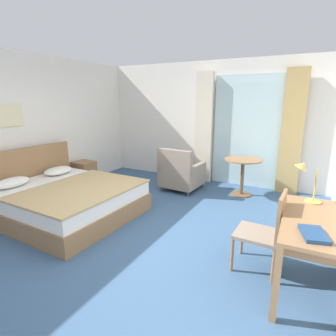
{
  "coord_description": "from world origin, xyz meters",
  "views": [
    {
      "loc": [
        2.08,
        -2.93,
        1.89
      ],
      "look_at": [
        0.28,
        0.48,
        0.91
      ],
      "focal_mm": 28.9,
      "sensor_mm": 36.0,
      "label": 1
    }
  ],
  "objects_px": {
    "bed": "(65,199)",
    "nightstand": "(84,174)",
    "framed_picture": "(11,115)",
    "round_cafe_table": "(243,168)",
    "armchair_by_window": "(181,174)",
    "closed_book": "(314,234)",
    "desk_chair": "(267,229)",
    "desk_lamp": "(305,174)",
    "writing_desk": "(314,228)"
  },
  "relations": [
    {
      "from": "bed",
      "to": "nightstand",
      "type": "bearing_deg",
      "value": 123.11
    },
    {
      "from": "bed",
      "to": "framed_picture",
      "type": "height_order",
      "value": "framed_picture"
    },
    {
      "from": "bed",
      "to": "round_cafe_table",
      "type": "relative_size",
      "value": 2.94
    },
    {
      "from": "nightstand",
      "to": "armchair_by_window",
      "type": "distance_m",
      "value": 2.16
    },
    {
      "from": "closed_book",
      "to": "armchair_by_window",
      "type": "distance_m",
      "value": 3.6
    },
    {
      "from": "bed",
      "to": "closed_book",
      "type": "height_order",
      "value": "bed"
    },
    {
      "from": "desk_chair",
      "to": "desk_lamp",
      "type": "bearing_deg",
      "value": 48.39
    },
    {
      "from": "closed_book",
      "to": "armchair_by_window",
      "type": "relative_size",
      "value": 0.33
    },
    {
      "from": "armchair_by_window",
      "to": "round_cafe_table",
      "type": "height_order",
      "value": "armchair_by_window"
    },
    {
      "from": "desk_chair",
      "to": "closed_book",
      "type": "height_order",
      "value": "desk_chair"
    },
    {
      "from": "closed_book",
      "to": "bed",
      "type": "bearing_deg",
      "value": 156.22
    },
    {
      "from": "bed",
      "to": "desk_chair",
      "type": "distance_m",
      "value": 3.2
    },
    {
      "from": "desk_lamp",
      "to": "armchair_by_window",
      "type": "bearing_deg",
      "value": 143.15
    },
    {
      "from": "desk_chair",
      "to": "closed_book",
      "type": "xyz_separation_m",
      "value": [
        0.43,
        -0.5,
        0.28
      ]
    },
    {
      "from": "desk_lamp",
      "to": "closed_book",
      "type": "distance_m",
      "value": 0.9
    },
    {
      "from": "writing_desk",
      "to": "desk_lamp",
      "type": "relative_size",
      "value": 2.61
    },
    {
      "from": "nightstand",
      "to": "desk_chair",
      "type": "distance_m",
      "value": 4.28
    },
    {
      "from": "desk_lamp",
      "to": "framed_picture",
      "type": "bearing_deg",
      "value": -176.05
    },
    {
      "from": "closed_book",
      "to": "desk_chair",
      "type": "bearing_deg",
      "value": 115.14
    },
    {
      "from": "desk_chair",
      "to": "framed_picture",
      "type": "relative_size",
      "value": 2.21
    },
    {
      "from": "nightstand",
      "to": "writing_desk",
      "type": "xyz_separation_m",
      "value": [
        4.5,
        -1.46,
        0.39
      ]
    },
    {
      "from": "closed_book",
      "to": "armchair_by_window",
      "type": "height_order",
      "value": "armchair_by_window"
    },
    {
      "from": "armchair_by_window",
      "to": "round_cafe_table",
      "type": "xyz_separation_m",
      "value": [
        1.22,
        0.29,
        0.21
      ]
    },
    {
      "from": "round_cafe_table",
      "to": "writing_desk",
      "type": "bearing_deg",
      "value": -63.35
    },
    {
      "from": "writing_desk",
      "to": "desk_lamp",
      "type": "xyz_separation_m",
      "value": [
        -0.14,
        0.45,
        0.42
      ]
    },
    {
      "from": "nightstand",
      "to": "framed_picture",
      "type": "xyz_separation_m",
      "value": [
        -0.28,
        -1.32,
        1.34
      ]
    },
    {
      "from": "closed_book",
      "to": "desk_lamp",
      "type": "bearing_deg",
      "value": 82.76
    },
    {
      "from": "bed",
      "to": "armchair_by_window",
      "type": "xyz_separation_m",
      "value": [
        1.16,
        2.07,
        0.07
      ]
    },
    {
      "from": "bed",
      "to": "closed_book",
      "type": "bearing_deg",
      "value": -8.17
    },
    {
      "from": "desk_chair",
      "to": "round_cafe_table",
      "type": "distance_m",
      "value": 2.53
    },
    {
      "from": "writing_desk",
      "to": "framed_picture",
      "type": "bearing_deg",
      "value": 178.4
    },
    {
      "from": "nightstand",
      "to": "framed_picture",
      "type": "height_order",
      "value": "framed_picture"
    },
    {
      "from": "writing_desk",
      "to": "desk_chair",
      "type": "bearing_deg",
      "value": 165.81
    },
    {
      "from": "writing_desk",
      "to": "desk_lamp",
      "type": "bearing_deg",
      "value": 106.71
    },
    {
      "from": "bed",
      "to": "desk_chair",
      "type": "relative_size",
      "value": 2.34
    },
    {
      "from": "armchair_by_window",
      "to": "round_cafe_table",
      "type": "relative_size",
      "value": 1.23
    },
    {
      "from": "bed",
      "to": "round_cafe_table",
      "type": "distance_m",
      "value": 3.37
    },
    {
      "from": "bed",
      "to": "closed_book",
      "type": "xyz_separation_m",
      "value": [
        3.62,
        -0.52,
        0.5
      ]
    },
    {
      "from": "armchair_by_window",
      "to": "framed_picture",
      "type": "relative_size",
      "value": 2.16
    },
    {
      "from": "desk_lamp",
      "to": "armchair_by_window",
      "type": "xyz_separation_m",
      "value": [
        -2.34,
        1.76,
        -0.73
      ]
    },
    {
      "from": "writing_desk",
      "to": "armchair_by_window",
      "type": "distance_m",
      "value": 3.34
    },
    {
      "from": "writing_desk",
      "to": "desk_chair",
      "type": "xyz_separation_m",
      "value": [
        -0.44,
        0.11,
        -0.16
      ]
    },
    {
      "from": "desk_lamp",
      "to": "framed_picture",
      "type": "height_order",
      "value": "framed_picture"
    },
    {
      "from": "writing_desk",
      "to": "closed_book",
      "type": "bearing_deg",
      "value": -91.93
    },
    {
      "from": "desk_chair",
      "to": "bed",
      "type": "bearing_deg",
      "value": 179.56
    },
    {
      "from": "desk_lamp",
      "to": "closed_book",
      "type": "xyz_separation_m",
      "value": [
        0.12,
        -0.84,
        -0.3
      ]
    },
    {
      "from": "desk_lamp",
      "to": "bed",
      "type": "bearing_deg",
      "value": -174.81
    },
    {
      "from": "bed",
      "to": "framed_picture",
      "type": "relative_size",
      "value": 5.18
    },
    {
      "from": "desk_chair",
      "to": "desk_lamp",
      "type": "xyz_separation_m",
      "value": [
        0.3,
        0.34,
        0.58
      ]
    },
    {
      "from": "nightstand",
      "to": "desk_lamp",
      "type": "bearing_deg",
      "value": -12.95
    }
  ]
}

